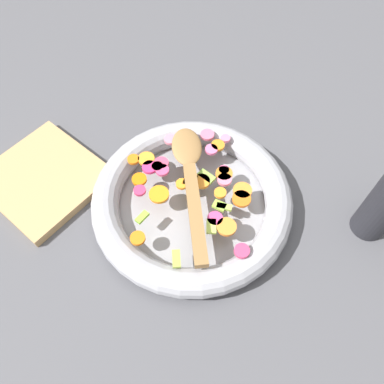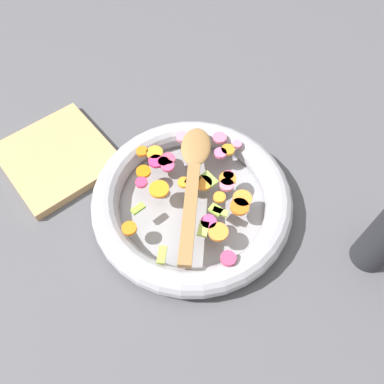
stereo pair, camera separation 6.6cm
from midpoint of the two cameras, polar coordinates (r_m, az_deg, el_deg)
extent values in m
plane|color=#4C4C51|center=(0.70, 2.68, -2.40)|extent=(4.00, 4.00, 0.00)
cylinder|color=gray|center=(0.70, 2.70, -2.15)|extent=(0.32, 0.32, 0.01)
torus|color=#9E9EA5|center=(0.68, 2.76, -1.35)|extent=(0.37, 0.37, 0.05)
cylinder|color=orange|center=(0.71, -4.99, 5.98)|extent=(0.02, 0.02, 0.01)
cylinder|color=orange|center=(0.66, 10.53, -1.22)|extent=(0.04, 0.04, 0.01)
cylinder|color=orange|center=(0.62, -6.57, -5.77)|extent=(0.03, 0.03, 0.01)
cylinder|color=orange|center=(0.69, -1.93, 4.21)|extent=(0.03, 0.03, 0.01)
cylinder|color=orange|center=(0.66, -2.20, 0.21)|extent=(0.05, 0.05, 0.01)
cylinder|color=orange|center=(0.62, 7.07, -6.31)|extent=(0.04, 0.04, 0.01)
cylinder|color=orange|center=(0.72, 8.12, 6.18)|extent=(0.04, 0.04, 0.01)
cylinder|color=orange|center=(0.68, -4.69, 2.90)|extent=(0.03, 0.03, 0.01)
cylinder|color=orange|center=(0.67, 1.57, 1.25)|extent=(0.03, 0.03, 0.01)
cylinder|color=orange|center=(0.68, 8.23, 1.76)|extent=(0.04, 0.04, 0.01)
cylinder|color=orange|center=(0.67, 4.46, 1.29)|extent=(0.03, 0.03, 0.01)
cylinder|color=orange|center=(0.70, -3.35, 5.61)|extent=(0.04, 0.04, 0.01)
cylinder|color=orange|center=(0.65, 10.15, -2.46)|extent=(0.04, 0.04, 0.01)
cylinder|color=orange|center=(0.65, 7.09, -1.04)|extent=(0.03, 0.03, 0.01)
cube|color=#88BE37|center=(0.64, -5.34, -2.78)|extent=(0.01, 0.02, 0.01)
cube|color=#94AC40|center=(0.60, -1.45, -9.82)|extent=(0.03, 0.03, 0.01)
cube|color=#8DB649|center=(0.67, 5.17, 2.02)|extent=(0.03, 0.02, 0.01)
cube|color=#98CA41|center=(0.64, 6.60, -2.95)|extent=(0.03, 0.02, 0.01)
cube|color=#BCD757|center=(0.62, 4.77, -5.88)|extent=(0.03, 0.03, 0.01)
cube|color=#A7C651|center=(0.64, 7.29, -3.25)|extent=(0.03, 0.02, 0.01)
cylinder|color=pink|center=(0.73, 1.12, 8.15)|extent=(0.03, 0.03, 0.01)
cylinder|color=#D04465|center=(0.70, -0.97, 4.83)|extent=(0.04, 0.04, 0.01)
cylinder|color=#DF6685|center=(0.73, 6.82, 8.02)|extent=(0.03, 0.03, 0.01)
cylinder|color=#D54778|center=(0.69, -0.86, 3.88)|extent=(0.03, 0.03, 0.01)
cylinder|color=#D13B65|center=(0.60, 8.70, -10.24)|extent=(0.03, 0.03, 0.01)
cylinder|color=#DD3460|center=(0.67, -4.94, 1.24)|extent=(0.03, 0.03, 0.01)
cylinder|color=pink|center=(0.73, 9.47, 7.02)|extent=(0.03, 0.03, 0.01)
cylinder|color=#DD3070|center=(0.69, -2.81, 4.48)|extent=(0.03, 0.03, 0.01)
cylinder|color=#D44C77|center=(0.68, 8.31, 2.31)|extent=(0.02, 0.02, 0.01)
cylinder|color=pink|center=(0.67, 8.14, 0.86)|extent=(0.03, 0.03, 0.01)
cylinder|color=#DC437F|center=(0.63, 5.55, -4.84)|extent=(0.03, 0.03, 0.01)
cylinder|color=pink|center=(0.71, 7.01, 5.71)|extent=(0.03, 0.03, 0.01)
cube|color=yellow|center=(0.67, 2.91, 1.54)|extent=(0.03, 0.03, 0.01)
cube|color=olive|center=(0.62, 2.66, -3.32)|extent=(0.15, 0.15, 0.01)
ellipsoid|color=olive|center=(0.70, 3.31, 6.76)|extent=(0.10, 0.10, 0.01)
cube|color=tan|center=(0.79, -17.65, 4.98)|extent=(0.21, 0.20, 0.02)
camera|label=1|loc=(0.03, -87.13, 4.52)|focal=35.00mm
camera|label=2|loc=(0.03, 92.87, -4.52)|focal=35.00mm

